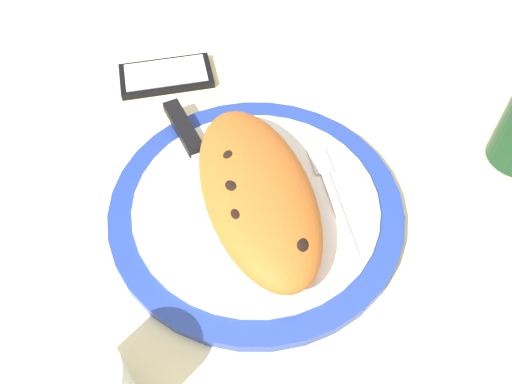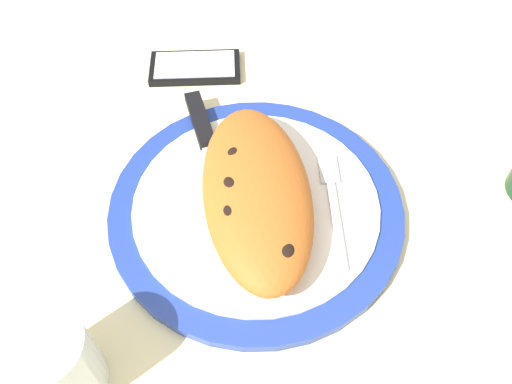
% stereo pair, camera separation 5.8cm
% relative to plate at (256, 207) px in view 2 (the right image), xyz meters
% --- Properties ---
extents(ground_plane, '(1.50, 1.50, 0.03)m').
position_rel_plate_xyz_m(ground_plane, '(0.00, 0.00, -0.02)').
color(ground_plane, beige).
extents(plate, '(0.33, 0.33, 0.02)m').
position_rel_plate_xyz_m(plate, '(0.00, 0.00, 0.00)').
color(plate, '#233D99').
rests_on(plate, ground_plane).
extents(calzone, '(0.25, 0.12, 0.05)m').
position_rel_plate_xyz_m(calzone, '(-0.01, 0.00, 0.04)').
color(calzone, '#C16023').
rests_on(calzone, plate).
extents(fork, '(0.15, 0.03, 0.00)m').
position_rel_plate_xyz_m(fork, '(-0.01, -0.09, 0.01)').
color(fork, silver).
rests_on(fork, plate).
extents(knife, '(0.22, 0.05, 0.01)m').
position_rel_plate_xyz_m(knife, '(0.10, 0.05, 0.01)').
color(knife, silver).
rests_on(knife, plate).
extents(smartphone, '(0.07, 0.13, 0.01)m').
position_rel_plate_xyz_m(smartphone, '(0.25, 0.05, -0.00)').
color(smartphone, black).
rests_on(smartphone, ground_plane).
extents(water_glass, '(0.07, 0.07, 0.09)m').
position_rel_plate_xyz_m(water_glass, '(-0.17, 0.19, 0.03)').
color(water_glass, silver).
rests_on(water_glass, ground_plane).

